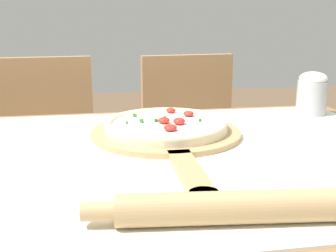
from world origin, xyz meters
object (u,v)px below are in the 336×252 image
Objects in this scene: pizza at (166,125)px; chair_right at (193,149)px; rolling_pin at (251,207)px; chair_left at (46,157)px; flour_cup at (312,93)px; pizza_peel at (168,136)px.

chair_right is (0.22, 0.64, -0.28)m from pizza.
chair_left is (-0.40, 1.09, -0.27)m from rolling_pin.
chair_left is at bearing 148.61° from flour_cup.
pizza_peel is at bearing -90.73° from pizza.
chair_right is at bearing -4.46° from chair_left.
pizza is 2.38× the size of flour_cup.
rolling_pin is at bearing -74.17° from chair_left.
chair_left is (-0.36, 0.64, -0.28)m from pizza.
pizza_peel is 0.65× the size of chair_left.
chair_right reaches higher than pizza_peel.
pizza_peel is 0.75m from chair_right.
pizza is 0.73m from chair_right.
chair_right is (0.58, -0.00, 0.00)m from chair_left.
pizza_peel is at bearing -158.62° from flour_cup.
chair_right reaches higher than pizza.
pizza is at bearing -113.56° from chair_right.
rolling_pin is at bearing -124.03° from flour_cup.
pizza reaches higher than pizza_peel.
flour_cup reaches higher than pizza.
flour_cup is (0.81, -0.49, 0.31)m from chair_left.
chair_right is at bearing 80.90° from rolling_pin.
rolling_pin reaches higher than pizza_peel.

